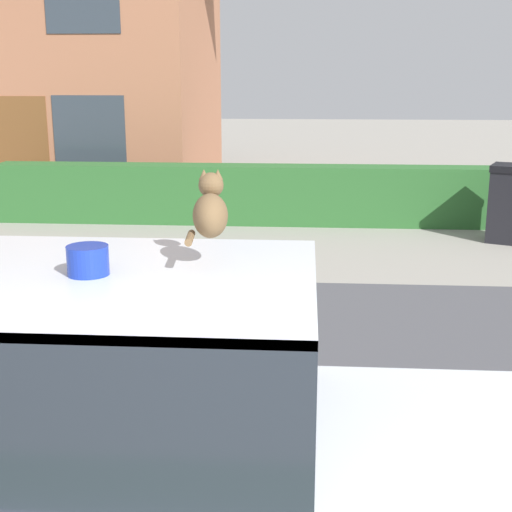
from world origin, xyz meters
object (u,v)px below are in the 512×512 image
object	(u,v)px
house_left	(30,18)
cat	(210,210)
police_car	(144,456)
wheelie_bin	(508,203)

from	to	relation	value
house_left	cat	bearing A→B (deg)	-66.27
police_car	wheelie_bin	xyz separation A→B (m)	(3.82, 8.02, -0.18)
cat	wheelie_bin	world-z (taller)	cat
cat	wheelie_bin	distance (m)	8.65
police_car	house_left	world-z (taller)	house_left
police_car	cat	world-z (taller)	cat
wheelie_bin	cat	bearing A→B (deg)	-91.44
cat	house_left	size ratio (longest dim) A/B	0.04
wheelie_bin	house_left	bearing A→B (deg)	171.89
police_car	cat	size ratio (longest dim) A/B	11.48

